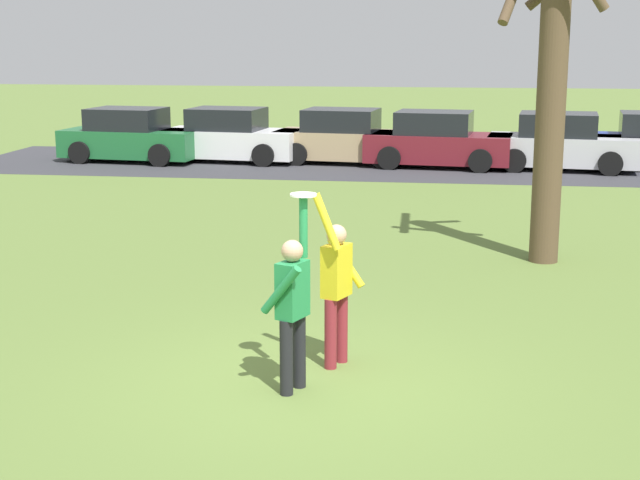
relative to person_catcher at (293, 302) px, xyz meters
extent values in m
plane|color=olive|center=(0.07, 0.24, -0.98)|extent=(120.00, 120.00, 0.00)
cylinder|color=black|center=(-0.05, -0.12, -0.57)|extent=(0.14, 0.14, 0.82)
cylinder|color=black|center=(0.05, 0.12, -0.57)|extent=(0.14, 0.14, 0.82)
cube|color=#238447|center=(0.00, 0.00, 0.14)|extent=(0.34, 0.42, 0.60)
sphere|color=tan|center=(0.00, 0.00, 0.55)|extent=(0.23, 0.23, 0.23)
cylinder|color=#238447|center=(-0.09, -0.21, 0.19)|extent=(0.47, 0.26, 0.58)
cylinder|color=#238447|center=(0.09, 0.21, 0.77)|extent=(0.09, 0.09, 0.66)
cylinder|color=maroon|center=(0.41, 0.99, -0.57)|extent=(0.14, 0.14, 0.82)
cylinder|color=maroon|center=(0.31, 0.75, -0.57)|extent=(0.14, 0.14, 0.82)
cube|color=gold|center=(0.36, 0.87, 0.14)|extent=(0.34, 0.42, 0.60)
sphere|color=tan|center=(0.36, 0.87, 0.55)|extent=(0.23, 0.23, 0.23)
cylinder|color=gold|center=(0.44, 1.08, 0.19)|extent=(0.47, 0.26, 0.58)
cylinder|color=gold|center=(0.27, 0.66, 0.74)|extent=(0.34, 0.20, 0.65)
cylinder|color=white|center=(0.09, 0.21, 1.11)|extent=(0.28, 0.28, 0.02)
cube|color=#1E6633|center=(-7.90, 17.85, -0.43)|extent=(4.27, 2.24, 0.80)
cube|color=black|center=(-8.05, 17.87, 0.29)|extent=(2.27, 1.86, 0.64)
cylinder|color=black|center=(-6.54, 18.62, -0.65)|extent=(0.68, 0.29, 0.66)
cylinder|color=black|center=(-6.74, 16.81, -0.65)|extent=(0.68, 0.29, 0.66)
cylinder|color=black|center=(-9.07, 18.90, -0.65)|extent=(0.68, 0.29, 0.66)
cylinder|color=black|center=(-9.27, 17.09, -0.65)|extent=(0.68, 0.29, 0.66)
cube|color=white|center=(-4.95, 18.27, -0.43)|extent=(4.27, 2.24, 0.80)
cube|color=black|center=(-5.10, 18.29, 0.29)|extent=(2.27, 1.86, 0.64)
cylinder|color=black|center=(-3.58, 19.04, -0.65)|extent=(0.68, 0.29, 0.66)
cylinder|color=black|center=(-3.79, 17.23, -0.65)|extent=(0.68, 0.29, 0.66)
cylinder|color=black|center=(-6.11, 19.32, -0.65)|extent=(0.68, 0.29, 0.66)
cylinder|color=black|center=(-6.31, 17.51, -0.65)|extent=(0.68, 0.29, 0.66)
cube|color=tan|center=(-1.52, 18.36, -0.43)|extent=(4.27, 2.24, 0.80)
cube|color=black|center=(-1.67, 18.38, 0.29)|extent=(2.27, 1.86, 0.64)
cylinder|color=black|center=(-0.15, 19.12, -0.65)|extent=(0.68, 0.29, 0.66)
cylinder|color=black|center=(-0.36, 17.31, -0.65)|extent=(0.68, 0.29, 0.66)
cylinder|color=black|center=(-2.68, 19.41, -0.65)|extent=(0.68, 0.29, 0.66)
cylinder|color=black|center=(-2.88, 17.59, -0.65)|extent=(0.68, 0.29, 0.66)
cube|color=maroon|center=(1.21, 17.88, -0.43)|extent=(4.27, 2.24, 0.80)
cube|color=black|center=(1.06, 17.90, 0.29)|extent=(2.27, 1.86, 0.64)
cylinder|color=black|center=(2.58, 18.65, -0.65)|extent=(0.68, 0.29, 0.66)
cylinder|color=black|center=(2.38, 16.83, -0.65)|extent=(0.68, 0.29, 0.66)
cylinder|color=black|center=(0.05, 18.93, -0.65)|extent=(0.68, 0.29, 0.66)
cylinder|color=black|center=(-0.15, 17.12, -0.65)|extent=(0.68, 0.29, 0.66)
cube|color=#BCBCC1|center=(4.67, 17.79, -0.43)|extent=(4.27, 2.24, 0.80)
cube|color=black|center=(4.52, 17.80, 0.29)|extent=(2.27, 1.86, 0.64)
cylinder|color=black|center=(6.03, 18.55, -0.65)|extent=(0.68, 0.29, 0.66)
cylinder|color=black|center=(5.83, 16.74, -0.65)|extent=(0.68, 0.29, 0.66)
cylinder|color=black|center=(3.51, 18.83, -0.65)|extent=(0.68, 0.29, 0.66)
cylinder|color=black|center=(3.31, 17.02, -0.65)|extent=(0.68, 0.29, 0.66)
cylinder|color=black|center=(6.33, 19.31, -0.65)|extent=(0.68, 0.29, 0.66)
cylinder|color=black|center=(6.13, 17.50, -0.65)|extent=(0.68, 0.29, 0.66)
cube|color=#38383D|center=(-0.25, 17.96, -0.98)|extent=(24.72, 6.40, 0.01)
cylinder|color=brown|center=(3.18, 6.44, 1.68)|extent=(0.48, 0.48, 5.32)
camera|label=1|loc=(1.62, -9.43, 2.75)|focal=53.19mm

